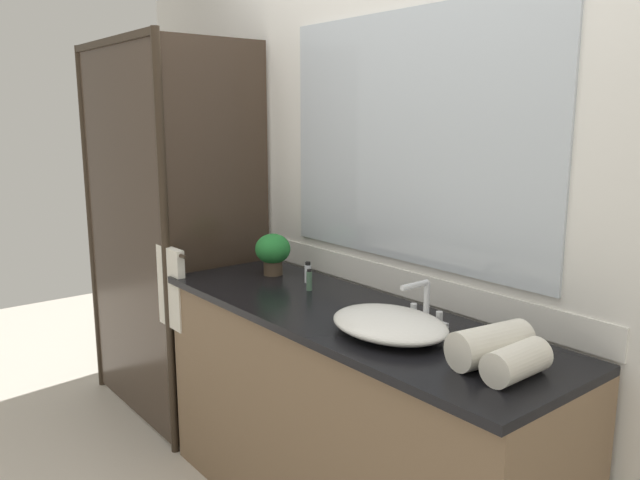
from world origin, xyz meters
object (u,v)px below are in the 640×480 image
Objects in this scene: potted_plant at (273,251)px; amenity_bottle_conditioner at (309,280)px; sink_basin at (389,324)px; amenity_bottle_body_wash at (308,273)px; rolled_towel_middle at (489,345)px; rolled_towel_near_edge at (517,362)px; faucet at (424,309)px.

amenity_bottle_conditioner is (0.31, -0.03, -0.07)m from potted_plant.
sink_basin is 4.72× the size of amenity_bottle_conditioner.
amenity_bottle_conditioner is at bearing -35.16° from amenity_bottle_body_wash.
amenity_bottle_conditioner is 0.36× the size of rolled_towel_middle.
rolled_towel_near_edge is at bearing -5.59° from potted_plant.
potted_plant is 0.32m from amenity_bottle_conditioner.
sink_basin is at bearing -173.13° from rolled_towel_middle.
faucet is 0.60m from amenity_bottle_conditioner.
rolled_towel_near_edge is (1.39, -0.14, -0.06)m from potted_plant.
faucet is at bearing 90.00° from sink_basin.
amenity_bottle_conditioner is 0.99× the size of amenity_bottle_body_wash.
amenity_bottle_conditioner is at bearing 175.41° from rolled_towel_middle.
potted_plant reaches higher than amenity_bottle_conditioner.
potted_plant is 1.28m from rolled_towel_middle.
amenity_bottle_conditioner is 0.13m from amenity_bottle_body_wash.
amenity_bottle_body_wash is 1.19m from rolled_towel_near_edge.
faucet reaches higher than rolled_towel_near_edge.
amenity_bottle_body_wash is (-0.70, 0.02, -0.01)m from faucet.
rolled_towel_middle is (0.37, 0.04, 0.02)m from sink_basin.
amenity_bottle_body_wash reaches higher than sink_basin.
amenity_bottle_body_wash is at bearing 178.09° from faucet.
rolled_towel_near_edge is at bearing -17.78° from faucet.
sink_basin is 2.07× the size of rolled_towel_near_edge.
rolled_towel_middle is at bearing 166.76° from rolled_towel_near_edge.
rolled_towel_near_edge is at bearing 2.21° from sink_basin.
rolled_towel_middle is (1.28, -0.11, -0.05)m from potted_plant.
potted_plant is at bearing 174.08° from amenity_bottle_conditioner.
potted_plant is 0.22m from amenity_bottle_body_wash.
potted_plant is at bearing -178.88° from faucet.
potted_plant reaches higher than sink_basin.
amenity_bottle_conditioner is at bearing -5.92° from potted_plant.
potted_plant reaches higher than rolled_towel_near_edge.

